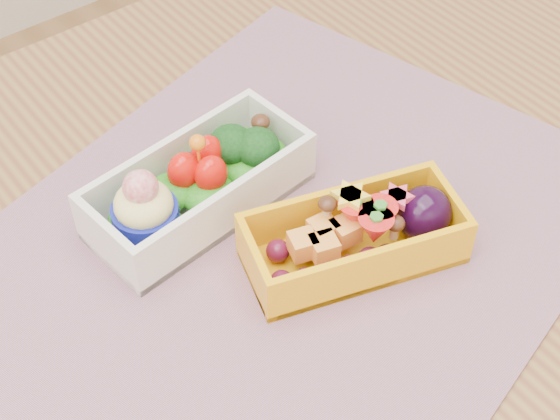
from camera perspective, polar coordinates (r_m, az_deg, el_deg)
table at (r=0.77m, az=1.82°, el=-8.16°), size 1.20×0.80×0.75m
placemat at (r=0.69m, az=-0.24°, el=-2.68°), size 0.64×0.55×0.00m
bento_white at (r=0.71m, az=-5.46°, el=1.61°), size 0.20×0.10×0.08m
bento_yellow at (r=0.67m, az=5.23°, el=-1.72°), size 0.18×0.12×0.06m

